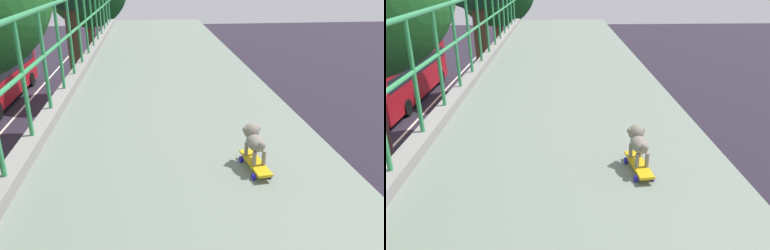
% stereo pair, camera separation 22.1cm
% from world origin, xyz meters
% --- Properties ---
extents(city_bus, '(2.72, 10.89, 3.10)m').
position_xyz_m(city_bus, '(-8.73, 23.78, 1.77)').
color(city_bus, '#AE111A').
rests_on(city_bus, ground).
extents(toy_skateboard, '(0.21, 0.54, 0.08)m').
position_xyz_m(toy_skateboard, '(1.90, 2.64, 6.13)').
color(toy_skateboard, gold).
rests_on(toy_skateboard, overpass_deck).
extents(small_dog, '(0.18, 0.40, 0.31)m').
position_xyz_m(small_dog, '(1.89, 2.71, 6.34)').
color(small_dog, gray).
rests_on(small_dog, toy_skateboard).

